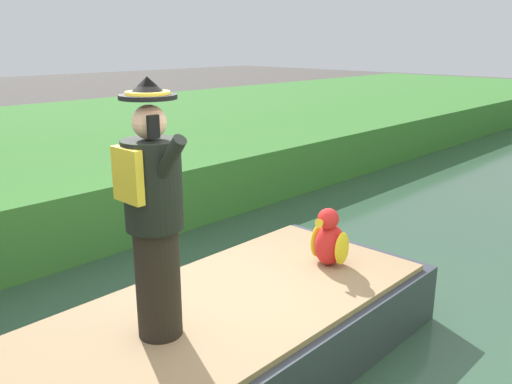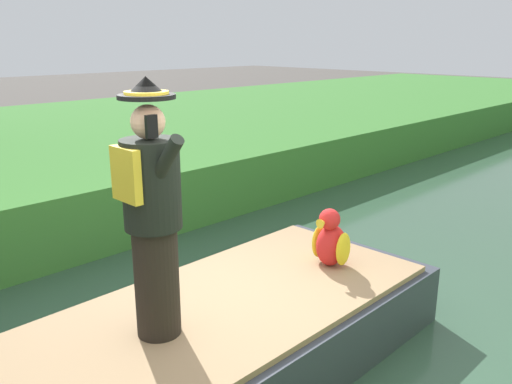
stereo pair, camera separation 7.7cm
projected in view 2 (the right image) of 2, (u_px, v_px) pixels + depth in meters
ground_plane at (230, 375)px, 4.58m from camera, size 80.00×80.00×0.00m
canal_water at (230, 370)px, 4.56m from camera, size 5.73×48.00×0.10m
boat at (216, 341)px, 4.37m from camera, size 1.84×4.22×0.61m
person_pirate at (152, 213)px, 3.66m from camera, size 0.61×0.42×1.85m
parrot_plush at (331, 241)px, 5.02m from camera, size 0.36×0.34×0.57m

